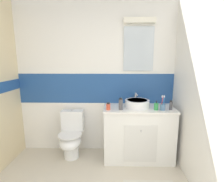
{
  "coord_description": "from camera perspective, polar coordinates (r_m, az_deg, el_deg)",
  "views": [
    {
      "loc": [
        0.33,
        -0.4,
        1.57
      ],
      "look_at": [
        0.28,
        1.96,
        1.14
      ],
      "focal_mm": 27.02,
      "sensor_mm": 36.0,
      "label": 1
    }
  ],
  "objects": [
    {
      "name": "wall_back_tiled",
      "position": [
        2.88,
        -5.24,
        4.12
      ],
      "size": [
        3.2,
        0.2,
        2.5
      ],
      "color": "white",
      "rests_on": "ground_plane"
    },
    {
      "name": "deodorant_spray_can",
      "position": [
        2.63,
        19.3,
        -4.65
      ],
      "size": [
        0.05,
        0.05,
        0.14
      ],
      "color": "#4C4C51",
      "rests_on": "vanity_cabinet"
    },
    {
      "name": "toothbrush_cup",
      "position": [
        2.58,
        16.77,
        -5.1
      ],
      "size": [
        0.08,
        0.08,
        0.22
      ],
      "color": "#4C7299",
      "rests_on": "vanity_cabinet"
    },
    {
      "name": "lotion_bottle_short",
      "position": [
        2.5,
        -1.27,
        -5.25
      ],
      "size": [
        0.06,
        0.06,
        0.11
      ],
      "color": "#D84C33",
      "rests_on": "vanity_cabinet"
    },
    {
      "name": "mouthwash_bottle",
      "position": [
        2.49,
        2.97,
        -4.48
      ],
      "size": [
        0.06,
        0.06,
        0.18
      ],
      "color": "#4C4C51",
      "rests_on": "vanity_cabinet"
    },
    {
      "name": "vanity_cabinet",
      "position": [
        2.81,
        8.87,
        -13.79
      ],
      "size": [
        1.09,
        0.54,
        0.85
      ],
      "color": "white",
      "rests_on": "ground_plane"
    },
    {
      "name": "toilet",
      "position": [
        2.92,
        -13.6,
        -14.56
      ],
      "size": [
        0.37,
        0.5,
        0.76
      ],
      "color": "white",
      "rests_on": "ground_plane"
    },
    {
      "name": "soap_dispenser",
      "position": [
        2.57,
        14.73,
        -5.06
      ],
      "size": [
        0.06,
        0.06,
        0.14
      ],
      "color": "green",
      "rests_on": "vanity_cabinet"
    },
    {
      "name": "wall_right_plain",
      "position": [
        1.93,
        33.14,
        -0.97
      ],
      "size": [
        0.1,
        3.48,
        2.5
      ],
      "primitive_type": "cube",
      "color": "white",
      "rests_on": "ground_plane"
    },
    {
      "name": "sink_basin",
      "position": [
        2.65,
        8.51,
        -4.12
      ],
      "size": [
        0.38,
        0.42,
        0.2
      ],
      "color": "white",
      "rests_on": "vanity_cabinet"
    }
  ]
}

